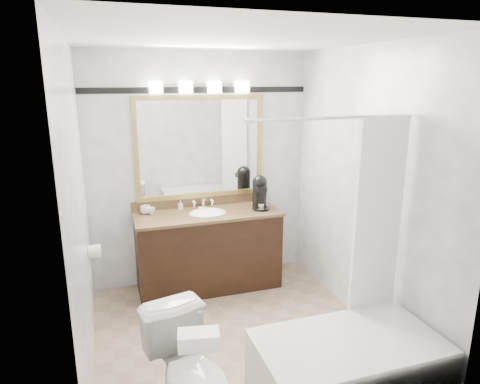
% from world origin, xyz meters
% --- Properties ---
extents(room, '(2.42, 2.62, 2.52)m').
position_xyz_m(room, '(0.00, 0.00, 1.25)').
color(room, gray).
rests_on(room, ground).
extents(vanity, '(1.53, 0.58, 0.97)m').
position_xyz_m(vanity, '(0.00, 1.02, 0.44)').
color(vanity, black).
rests_on(vanity, ground).
extents(mirror, '(1.40, 0.04, 1.10)m').
position_xyz_m(mirror, '(0.00, 1.28, 1.50)').
color(mirror, tan).
rests_on(mirror, room).
extents(vanity_light_bar, '(1.02, 0.14, 0.12)m').
position_xyz_m(vanity_light_bar, '(0.00, 1.23, 2.13)').
color(vanity_light_bar, silver).
rests_on(vanity_light_bar, room).
extents(accent_stripe, '(2.40, 0.01, 0.06)m').
position_xyz_m(accent_stripe, '(0.00, 1.29, 2.10)').
color(accent_stripe, black).
rests_on(accent_stripe, room).
extents(bathtub, '(1.30, 0.75, 1.96)m').
position_xyz_m(bathtub, '(0.55, -0.90, 0.28)').
color(bathtub, white).
rests_on(bathtub, ground).
extents(tp_roll, '(0.11, 0.12, 0.12)m').
position_xyz_m(tp_roll, '(-1.14, 0.66, 0.70)').
color(tp_roll, white).
rests_on(tp_roll, room).
extents(toilet, '(0.58, 0.83, 0.77)m').
position_xyz_m(toilet, '(-0.58, -0.86, 0.38)').
color(toilet, white).
rests_on(toilet, ground).
extents(tissue_box, '(0.25, 0.17, 0.09)m').
position_xyz_m(tissue_box, '(-0.58, -1.12, 0.81)').
color(tissue_box, white).
rests_on(tissue_box, toilet).
extents(coffee_maker, '(0.19, 0.24, 0.36)m').
position_xyz_m(coffee_maker, '(0.58, 1.00, 1.04)').
color(coffee_maker, black).
rests_on(coffee_maker, vanity).
extents(cup_left, '(0.11, 0.11, 0.09)m').
position_xyz_m(cup_left, '(-0.62, 1.18, 0.89)').
color(cup_left, white).
rests_on(cup_left, vanity).
extents(cup_right, '(0.09, 0.09, 0.07)m').
position_xyz_m(cup_right, '(-0.56, 1.14, 0.88)').
color(cup_right, white).
rests_on(cup_right, vanity).
extents(soap_bottle_a, '(0.05, 0.05, 0.10)m').
position_xyz_m(soap_bottle_a, '(-0.25, 1.21, 0.90)').
color(soap_bottle_a, white).
rests_on(soap_bottle_a, vanity).
extents(soap_bar, '(0.09, 0.08, 0.02)m').
position_xyz_m(soap_bar, '(-0.03, 1.13, 0.86)').
color(soap_bar, beige).
rests_on(soap_bar, vanity).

